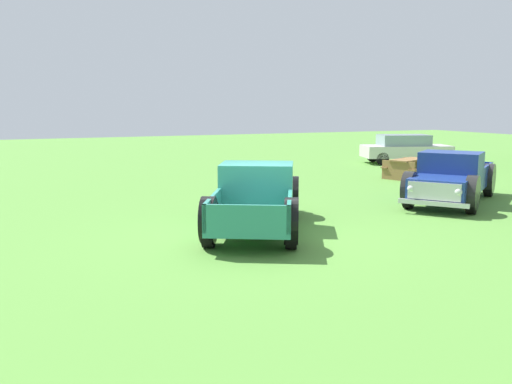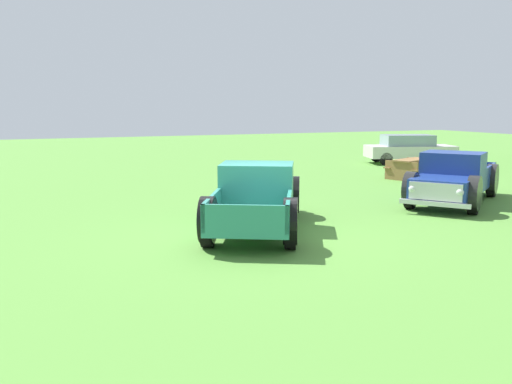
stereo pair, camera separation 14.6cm
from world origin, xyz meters
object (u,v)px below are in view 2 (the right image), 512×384
Objects in this scene: pickup_truck_foreground at (257,197)px; sedan_distant_a at (409,148)px; picnic_table at (412,166)px; pickup_truck_behind_left at (452,180)px.

sedan_distant_a is (-10.42, 12.64, 0.01)m from pickup_truck_foreground.
pickup_truck_foreground is 2.38× the size of picnic_table.
pickup_truck_behind_left is at bearing 95.31° from pickup_truck_foreground.
pickup_truck_foreground is 16.38m from sedan_distant_a.
pickup_truck_behind_left is 2.28× the size of picnic_table.
picnic_table is at bearing 152.84° from pickup_truck_behind_left.
sedan_distant_a reaches higher than picnic_table.
picnic_table is (4.77, -3.60, -0.25)m from sedan_distant_a.
picnic_table is (-5.65, 9.04, -0.24)m from pickup_truck_foreground.
sedan_distant_a is at bearing 147.79° from pickup_truck_behind_left.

